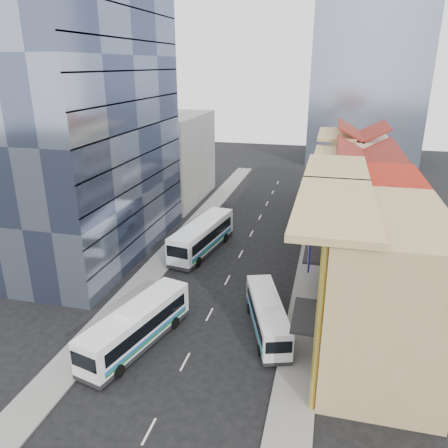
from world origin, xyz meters
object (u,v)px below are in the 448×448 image
(office_tower, at_px, (88,127))
(bus_right, at_px, (267,315))
(bus_left_near, at_px, (136,325))
(bus_left_far, at_px, (202,236))
(shophouse_tan, at_px, (381,290))

(office_tower, xyz_separation_m, bus_right, (22.50, -12.36, -13.40))
(bus_left_near, height_order, bus_left_far, bus_left_far)
(shophouse_tan, xyz_separation_m, office_tower, (-31.00, 14.00, 9.00))
(bus_left_near, bearing_deg, bus_right, 38.55)
(shophouse_tan, bearing_deg, bus_left_near, -171.22)
(bus_left_far, relative_size, bus_right, 1.28)
(bus_left_far, bearing_deg, bus_left_near, -80.12)
(office_tower, relative_size, bus_left_far, 2.35)
(shophouse_tan, height_order, bus_left_far, shophouse_tan)
(shophouse_tan, bearing_deg, bus_left_far, 138.23)
(office_tower, xyz_separation_m, bus_left_near, (12.55, -16.85, -13.15))
(office_tower, distance_m, bus_left_far, 18.04)
(bus_right, bearing_deg, shophouse_tan, -29.34)
(bus_left_far, bearing_deg, office_tower, -158.36)
(shophouse_tan, relative_size, office_tower, 0.47)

